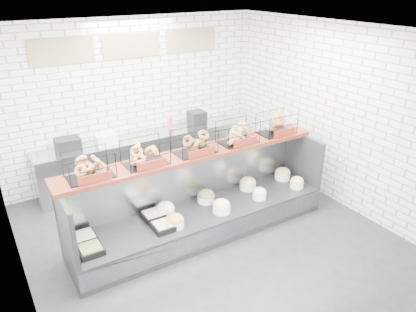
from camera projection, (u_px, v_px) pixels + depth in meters
ground at (213, 242)px, 6.01m from camera, size 5.50×5.50×0.00m
room_shell at (191, 98)px, 5.65m from camera, size 5.02×5.51×3.01m
display_case at (202, 212)px, 6.16m from camera, size 4.00×0.90×1.20m
bagel_shelf at (195, 144)px, 5.86m from camera, size 4.10×0.50×0.40m
prep_counter at (145, 157)px, 7.71m from camera, size 4.00×0.60×1.20m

